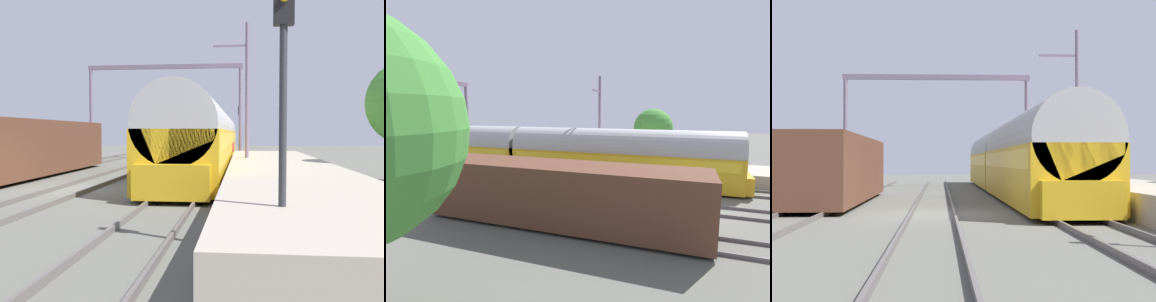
% 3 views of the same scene
% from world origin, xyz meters
% --- Properties ---
extents(ground, '(120.00, 120.00, 0.00)m').
position_xyz_m(ground, '(0.00, 0.00, 0.00)').
color(ground, '#5D5D55').
extents(track_far_west, '(1.52, 60.00, 0.16)m').
position_xyz_m(track_far_west, '(-4.29, 0.00, 0.08)').
color(track_far_west, '#5B5453').
rests_on(track_far_west, ground).
extents(track_west, '(1.52, 60.00, 0.16)m').
position_xyz_m(track_west, '(0.00, 0.00, 0.08)').
color(track_west, '#5B5453').
rests_on(track_west, ground).
extents(track_east, '(1.52, 60.00, 0.16)m').
position_xyz_m(track_east, '(4.29, 0.00, 0.08)').
color(track_east, '#5B5453').
rests_on(track_east, ground).
extents(platform, '(4.40, 28.00, 0.90)m').
position_xyz_m(platform, '(8.11, 2.00, 0.45)').
color(platform, '#A39989').
rests_on(platform, ground).
extents(passenger_train, '(2.93, 32.85, 3.82)m').
position_xyz_m(passenger_train, '(4.29, 12.95, 1.97)').
color(passenger_train, gold).
rests_on(passenger_train, ground).
extents(freight_car, '(2.80, 13.00, 2.70)m').
position_xyz_m(freight_car, '(-4.29, 5.63, 1.47)').
color(freight_car, '#563323').
rests_on(freight_car, ground).
extents(person_crossing, '(0.46, 0.39, 1.73)m').
position_xyz_m(person_crossing, '(5.65, 15.49, 1.03)').
color(person_crossing, '#292929').
rests_on(person_crossing, ground).
extents(railway_signal_far, '(0.36, 0.30, 4.77)m').
position_xyz_m(railway_signal_far, '(6.21, 26.70, 3.07)').
color(railway_signal_far, '#2D2D33').
rests_on(railway_signal_far, ground).
extents(catenary_gantry, '(12.98, 0.28, 7.86)m').
position_xyz_m(catenary_gantry, '(0.00, 19.96, 5.67)').
color(catenary_gantry, slate).
rests_on(catenary_gantry, ground).
extents(catenary_pole_east_mid, '(1.90, 0.20, 8.00)m').
position_xyz_m(catenary_pole_east_mid, '(6.64, 6.96, 4.15)').
color(catenary_pole_east_mid, slate).
rests_on(catenary_pole_east_mid, ground).
extents(tree_east_background, '(3.84, 3.84, 5.46)m').
position_xyz_m(tree_east_background, '(13.71, 3.38, 3.53)').
color(tree_east_background, '#4C3826').
rests_on(tree_east_background, ground).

